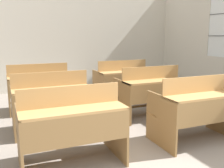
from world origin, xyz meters
TOP-DOWN VIEW (x-y plane):
  - wall_back at (0.00, 6.19)m, footprint 6.71×0.06m
  - bench_front_left at (-0.98, 1.70)m, footprint 1.20×0.74m
  - bench_front_right at (0.87, 1.69)m, footprint 1.20×0.74m
  - bench_second_left at (-0.99, 2.95)m, footprint 1.20×0.74m
  - bench_second_right at (0.86, 2.95)m, footprint 1.20×0.74m
  - bench_third_left at (-1.02, 4.23)m, footprint 1.20×0.74m
  - bench_third_right at (0.87, 4.21)m, footprint 1.20×0.74m

SIDE VIEW (x-z plane):
  - bench_front_left at x=-0.98m, z-range 0.01..0.98m
  - bench_front_right at x=0.87m, z-range 0.01..0.98m
  - bench_second_left at x=-0.99m, z-range 0.01..0.98m
  - bench_second_right at x=0.86m, z-range 0.01..0.98m
  - bench_third_left at x=-1.02m, z-range 0.01..0.98m
  - bench_third_right at x=0.87m, z-range 0.01..0.98m
  - wall_back at x=0.00m, z-range 0.00..3.05m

